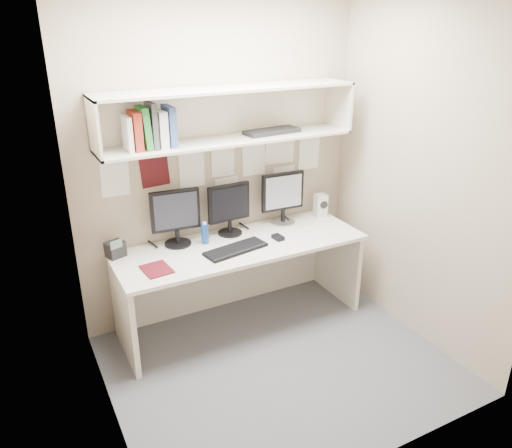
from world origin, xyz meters
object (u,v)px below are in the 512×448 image
monitor_left (176,215)px  maroon_notebook (157,269)px  monitor_center (229,207)px  speaker (320,205)px  keyboard (236,249)px  desk_phone (115,249)px  desk (241,283)px  monitor_right (283,196)px

monitor_left → maroon_notebook: bearing=-123.4°
maroon_notebook → monitor_center: bearing=20.4°
monitor_left → speaker: (1.35, -0.02, -0.15)m
keyboard → maroon_notebook: 0.64m
keyboard → desk_phone: desk_phone is taller
maroon_notebook → desk: bearing=5.1°
monitor_left → keyboard: size_ratio=0.90×
monitor_left → speaker: monitor_left is taller
speaker → maroon_notebook: size_ratio=0.88×
monitor_center → monitor_right: (0.51, -0.00, 0.01)m
monitor_left → keyboard: bearing=-37.3°
monitor_right → maroon_notebook: size_ratio=1.98×
desk → monitor_center: size_ratio=4.70×
desk → keyboard: keyboard is taller
monitor_right → keyboard: bearing=-149.4°
desk → monitor_right: monitor_right is taller
monitor_left → monitor_right: (0.96, -0.00, 0.00)m
desk → maroon_notebook: 0.83m
monitor_center → keyboard: 0.41m
desk_phone → monitor_center: bearing=-20.6°
maroon_notebook → keyboard: bearing=-2.8°
monitor_left → monitor_center: (0.46, 0.00, -0.01)m
desk → desk_phone: desk_phone is taller
monitor_center → desk_phone: bearing=177.0°
maroon_notebook → desk_phone: size_ratio=1.43×
desk → monitor_left: size_ratio=4.45×
desk → maroon_notebook: maroon_notebook is taller
monitor_right → speaker: bearing=-0.2°
monitor_left → monitor_center: size_ratio=1.06×
desk → maroon_notebook: size_ratio=8.79×
monitor_right → maroon_notebook: 1.31m
desk → speaker: bearing=12.6°
desk → maroon_notebook: (-0.73, -0.13, 0.37)m
keyboard → speaker: bearing=7.1°
desk → desk_phone: bearing=166.6°
monitor_center → keyboard: (-0.10, -0.33, -0.22)m
monitor_center → monitor_right: bearing=-2.9°
monitor_left → maroon_notebook: monitor_left is taller
monitor_left → speaker: bearing=4.4°
keyboard → monitor_right: bearing=18.1°
monitor_center → monitor_right: 0.51m
monitor_right → keyboard: monitor_right is taller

